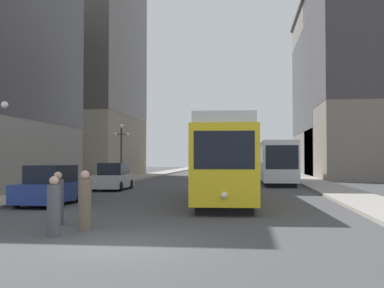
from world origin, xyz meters
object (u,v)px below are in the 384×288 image
at_px(parked_car_left_mid, 114,177).
at_px(pedestrian_crossing_near, 85,202).
at_px(streetcar, 225,159).
at_px(parked_car_left_near, 51,186).
at_px(lamp_post_left_far, 121,143).
at_px(pedestrian_on_sidewalk, 54,208).
at_px(pedestrian_crossing_far, 58,200).
at_px(transit_bus, 277,160).

height_order(parked_car_left_mid, pedestrian_crossing_near, parked_car_left_mid).
xyz_separation_m(streetcar, parked_car_left_near, (-7.91, -2.53, -1.26)).
bearing_deg(lamp_post_left_far, parked_car_left_mid, -77.82).
bearing_deg(pedestrian_on_sidewalk, parked_car_left_near, 103.97).
relative_size(pedestrian_crossing_far, lamp_post_left_far, 0.34).
bearing_deg(lamp_post_left_far, streetcar, -59.31).
distance_m(parked_car_left_near, lamp_post_left_far, 19.33).
relative_size(parked_car_left_mid, pedestrian_on_sidewalk, 2.79).
distance_m(parked_car_left_mid, pedestrian_crossing_near, 17.76).
bearing_deg(transit_bus, pedestrian_on_sidewalk, -106.35).
distance_m(parked_car_left_near, pedestrian_crossing_far, 6.77).
height_order(transit_bus, lamp_post_left_far, lamp_post_left_far).
relative_size(parked_car_left_near, lamp_post_left_far, 0.89).
height_order(parked_car_left_near, pedestrian_crossing_near, parked_car_left_near).
bearing_deg(pedestrian_on_sidewalk, transit_bus, 63.93).
bearing_deg(transit_bus, pedestrian_crossing_far, -109.27).
xyz_separation_m(transit_bus, pedestrian_crossing_far, (-8.49, -24.82, -1.15)).
distance_m(streetcar, parked_car_left_near, 8.40).
height_order(parked_car_left_near, pedestrian_on_sidewalk, parked_car_left_near).
height_order(transit_bus, pedestrian_crossing_far, transit_bus).
bearing_deg(streetcar, pedestrian_crossing_far, -122.34).
relative_size(streetcar, parked_car_left_mid, 2.75).
bearing_deg(parked_car_left_mid, transit_bus, 36.11).
distance_m(streetcar, pedestrian_crossing_far, 10.07).
height_order(streetcar, lamp_post_left_far, lamp_post_left_far).
height_order(transit_bus, parked_car_left_mid, transit_bus).
xyz_separation_m(transit_bus, pedestrian_on_sidewalk, (-7.71, -26.95, -1.18)).
relative_size(transit_bus, pedestrian_crossing_near, 6.40).
distance_m(pedestrian_crossing_near, pedestrian_on_sidewalk, 1.31).
bearing_deg(transit_bus, streetcar, -102.57).
xyz_separation_m(streetcar, pedestrian_on_sidewalk, (-4.22, -10.78, -1.33)).
bearing_deg(pedestrian_on_sidewalk, pedestrian_crossing_near, 59.73).
relative_size(parked_car_left_near, parked_car_left_mid, 0.96).
height_order(parked_car_left_near, parked_car_left_mid, same).
relative_size(transit_bus, parked_car_left_mid, 2.47).
relative_size(parked_car_left_mid, pedestrian_crossing_far, 2.69).
bearing_deg(streetcar, pedestrian_on_sidewalk, -113.70).
bearing_deg(transit_bus, lamp_post_left_far, 178.08).
distance_m(pedestrian_crossing_far, lamp_post_left_far, 25.76).
bearing_deg(streetcar, parked_car_left_mid, 133.35).
height_order(pedestrian_crossing_far, lamp_post_left_far, lamp_post_left_far).
distance_m(parked_car_left_near, pedestrian_on_sidewalk, 9.04).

